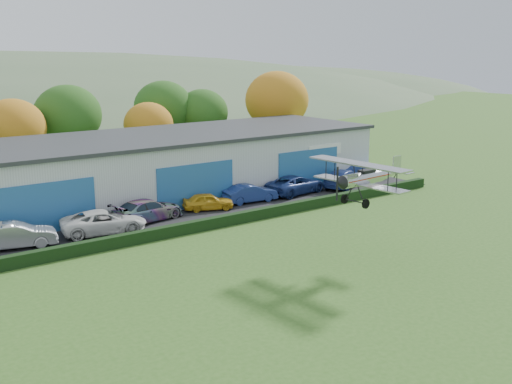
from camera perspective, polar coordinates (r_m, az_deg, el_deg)
ground at (r=29.88m, az=8.35°, el=-11.44°), size 300.00×300.00×0.00m
apron at (r=47.53m, az=-7.08°, el=-2.04°), size 48.00×9.00×0.05m
hedge at (r=43.46m, az=-3.95°, el=-2.89°), size 46.00×0.60×0.80m
hangar at (r=53.88m, az=-8.98°, el=2.56°), size 40.60×12.60×5.30m
tree_belt at (r=63.39m, az=-17.81°, el=6.36°), size 75.70×13.22×10.12m
car_1 at (r=41.73m, az=-21.64°, el=-3.81°), size 5.30×2.90×1.66m
car_2 at (r=43.24m, az=-14.11°, el=-2.72°), size 6.20×3.70×1.61m
car_3 at (r=45.66m, az=-10.17°, el=-1.67°), size 6.00×3.36×1.64m
car_4 at (r=48.23m, az=-4.52°, el=-0.89°), size 4.31×2.90×1.36m
car_5 at (r=50.53m, az=-0.53°, el=-0.12°), size 4.75×2.18×1.51m
car_6 at (r=53.74m, az=3.72°, el=0.72°), size 6.14×3.44×1.62m
car_7 at (r=56.81m, az=8.30°, el=1.30°), size 6.13×4.21×1.65m
car_8 at (r=60.63m, az=10.06°, el=1.95°), size 5.14×2.94×1.60m
biplane at (r=36.23m, az=10.43°, el=1.48°), size 5.90×6.77×2.53m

